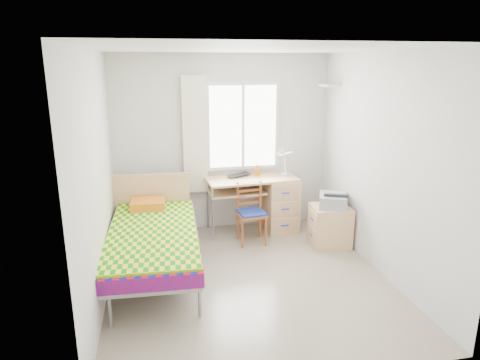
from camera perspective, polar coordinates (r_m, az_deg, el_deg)
The scene contains 17 objects.
floor at distance 5.18m, azimuth 1.10°, elevation -13.02°, with size 3.50×3.50×0.00m, color #BCAD93.
ceiling at distance 4.56m, azimuth 1.28°, elevation 17.09°, with size 3.50×3.50×0.00m, color white.
wall_back at distance 6.38m, azimuth -2.31°, elevation 4.86°, with size 3.20×3.20×0.00m, color silver.
wall_left at distance 4.63m, azimuth -18.51°, elevation 0.01°, with size 3.50×3.50×0.00m, color silver.
wall_right at distance 5.28m, azimuth 18.37°, elevation 1.86°, with size 3.50×3.50×0.00m, color silver.
window at distance 6.37m, azimuth 0.38°, elevation 7.14°, with size 1.10×0.04×1.30m.
curtain at distance 6.23m, azimuth -6.05°, elevation 5.94°, with size 0.35×0.05×1.70m, color white.
floating_shelf at distance 6.36m, azimuth 11.82°, elevation 12.24°, with size 0.20×0.32×0.03m, color white.
bed at distance 5.26m, azimuth -11.54°, elevation -7.22°, with size 1.14×2.29×0.97m.
desk at distance 6.48m, azimuth 4.63°, elevation -2.81°, with size 1.37×0.70×0.83m.
chair at distance 6.02m, azimuth 1.52°, elevation -3.86°, with size 0.41×0.41×0.86m.
cabinet at distance 6.08m, azimuth 11.87°, elevation -6.00°, with size 0.56×0.50×0.56m.
printer at distance 5.96m, azimuth 12.28°, elevation -2.64°, with size 0.49×0.52×0.18m.
laptop at distance 6.33m, azimuth 0.18°, elevation 0.54°, with size 0.39×0.25×0.03m, color black.
pen_cup at distance 6.43m, azimuth 2.31°, elevation 1.13°, with size 0.09×0.09×0.11m, color orange.
task_lamp at distance 6.26m, azimuth 5.82°, elevation 2.87°, with size 0.24×0.34×0.46m.
book at distance 6.28m, azimuth -0.34°, elevation -1.99°, with size 0.18×0.25×0.02m, color gray.
Camera 1 is at (-1.02, -4.44, 2.46)m, focal length 32.00 mm.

